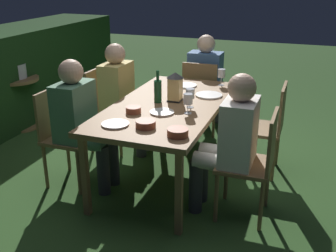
{
  "coord_description": "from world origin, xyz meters",
  "views": [
    {
      "loc": [
        -3.25,
        -1.17,
        1.84
      ],
      "look_at": [
        0.0,
        0.0,
        0.51
      ],
      "focal_mm": 43.49,
      "sensor_mm": 36.0,
      "label": 1
    }
  ],
  "objects_px": {
    "dining_table": "(168,109)",
    "plate_b": "(186,85)",
    "person_in_green": "(81,119)",
    "chair_side_left_a": "(254,160)",
    "lantern_centerpiece": "(175,85)",
    "plate_c": "(115,124)",
    "person_in_blue": "(206,77)",
    "bowl_salad": "(178,132)",
    "person_in_cream": "(230,139)",
    "wine_glass_c": "(190,94)",
    "bowl_olives": "(146,124)",
    "wine_glass_b": "(221,74)",
    "side_table": "(18,95)",
    "chair_side_right_a": "(63,132)",
    "plate_d": "(209,95)",
    "wine_glass_a": "(188,100)",
    "chair_side_left_b": "(268,124)",
    "chair_head_far": "(202,94)",
    "plate_a": "(162,112)",
    "bowl_bread": "(133,110)",
    "chair_side_right_b": "(106,105)",
    "person_in_mustard": "(122,93)",
    "ice_bucket": "(15,70)",
    "green_bottle_on_table": "(158,91)"
  },
  "relations": [
    {
      "from": "dining_table",
      "to": "plate_b",
      "type": "xyz_separation_m",
      "value": [
        0.6,
        0.02,
        0.06
      ]
    },
    {
      "from": "person_in_green",
      "to": "chair_side_left_a",
      "type": "relative_size",
      "value": 1.32
    },
    {
      "from": "lantern_centerpiece",
      "to": "plate_c",
      "type": "height_order",
      "value": "lantern_centerpiece"
    },
    {
      "from": "person_in_blue",
      "to": "bowl_salad",
      "type": "relative_size",
      "value": 7.45
    },
    {
      "from": "person_in_cream",
      "to": "wine_glass_c",
      "type": "xyz_separation_m",
      "value": [
        0.36,
        0.43,
        0.2
      ]
    },
    {
      "from": "bowl_olives",
      "to": "person_in_green",
      "type": "bearing_deg",
      "value": 73.46
    },
    {
      "from": "wine_glass_b",
      "to": "side_table",
      "type": "relative_size",
      "value": 0.27
    },
    {
      "from": "chair_side_right_a",
      "to": "person_in_cream",
      "type": "height_order",
      "value": "person_in_cream"
    },
    {
      "from": "plate_d",
      "to": "wine_glass_a",
      "type": "bearing_deg",
      "value": 175.89
    },
    {
      "from": "lantern_centerpiece",
      "to": "bowl_salad",
      "type": "distance_m",
      "value": 0.84
    },
    {
      "from": "lantern_centerpiece",
      "to": "person_in_green",
      "type": "bearing_deg",
      "value": 126.01
    },
    {
      "from": "wine_glass_a",
      "to": "plate_d",
      "type": "height_order",
      "value": "wine_glass_a"
    },
    {
      "from": "lantern_centerpiece",
      "to": "chair_side_right_a",
      "type": "bearing_deg",
      "value": 119.49
    },
    {
      "from": "chair_side_left_b",
      "to": "bowl_olives",
      "type": "bearing_deg",
      "value": 141.68
    },
    {
      "from": "chair_head_far",
      "to": "plate_a",
      "type": "xyz_separation_m",
      "value": [
        -1.42,
        -0.04,
        0.25
      ]
    },
    {
      "from": "dining_table",
      "to": "plate_d",
      "type": "distance_m",
      "value": 0.45
    },
    {
      "from": "dining_table",
      "to": "side_table",
      "type": "relative_size",
      "value": 2.85
    },
    {
      "from": "chair_side_right_a",
      "to": "bowl_bread",
      "type": "distance_m",
      "value": 0.72
    },
    {
      "from": "dining_table",
      "to": "wine_glass_c",
      "type": "distance_m",
      "value": 0.28
    },
    {
      "from": "person_in_cream",
      "to": "plate_d",
      "type": "xyz_separation_m",
      "value": [
        0.75,
        0.37,
        0.09
      ]
    },
    {
      "from": "bowl_olives",
      "to": "bowl_bread",
      "type": "xyz_separation_m",
      "value": [
        0.27,
        0.23,
        -0.0
      ]
    },
    {
      "from": "chair_side_left_b",
      "to": "person_in_blue",
      "type": "height_order",
      "value": "person_in_blue"
    },
    {
      "from": "person_in_cream",
      "to": "plate_c",
      "type": "distance_m",
      "value": 0.89
    },
    {
      "from": "bowl_olives",
      "to": "wine_glass_c",
      "type": "bearing_deg",
      "value": -17.1
    },
    {
      "from": "wine_glass_b",
      "to": "wine_glass_c",
      "type": "distance_m",
      "value": 0.81
    },
    {
      "from": "bowl_salad",
      "to": "plate_b",
      "type": "bearing_deg",
      "value": 14.96
    },
    {
      "from": "chair_side_right_b",
      "to": "person_in_cream",
      "type": "distance_m",
      "value": 1.71
    },
    {
      "from": "chair_side_left_a",
      "to": "wine_glass_a",
      "type": "relative_size",
      "value": 5.15
    },
    {
      "from": "side_table",
      "to": "person_in_mustard",
      "type": "bearing_deg",
      "value": -96.1
    },
    {
      "from": "wine_glass_b",
      "to": "plate_b",
      "type": "distance_m",
      "value": 0.38
    },
    {
      "from": "wine_glass_c",
      "to": "chair_side_right_a",
      "type": "bearing_deg",
      "value": 108.91
    },
    {
      "from": "chair_side_left_a",
      "to": "plate_d",
      "type": "distance_m",
      "value": 0.97
    },
    {
      "from": "chair_side_right_b",
      "to": "wine_glass_c",
      "type": "bearing_deg",
      "value": -112.89
    },
    {
      "from": "plate_b",
      "to": "plate_d",
      "type": "height_order",
      "value": "same"
    },
    {
      "from": "person_in_cream",
      "to": "wine_glass_b",
      "type": "relative_size",
      "value": 6.8
    },
    {
      "from": "person_in_green",
      "to": "plate_a",
      "type": "height_order",
      "value": "person_in_green"
    },
    {
      "from": "chair_side_right_b",
      "to": "side_table",
      "type": "height_order",
      "value": "chair_side_right_b"
    },
    {
      "from": "chair_side_right_a",
      "to": "bowl_salad",
      "type": "distance_m",
      "value": 1.23
    },
    {
      "from": "plate_c",
      "to": "bowl_bread",
      "type": "xyz_separation_m",
      "value": [
        0.31,
        -0.01,
        0.02
      ]
    },
    {
      "from": "ice_bucket",
      "to": "chair_side_right_a",
      "type": "bearing_deg",
      "value": -127.08
    },
    {
      "from": "plate_a",
      "to": "bowl_salad",
      "type": "xyz_separation_m",
      "value": [
        -0.43,
        -0.28,
        0.02
      ]
    },
    {
      "from": "plate_c",
      "to": "plate_a",
      "type": "bearing_deg",
      "value": -32.4
    },
    {
      "from": "plate_a",
      "to": "chair_side_left_b",
      "type": "bearing_deg",
      "value": -50.11
    },
    {
      "from": "lantern_centerpiece",
      "to": "wine_glass_b",
      "type": "height_order",
      "value": "lantern_centerpiece"
    },
    {
      "from": "wine_glass_a",
      "to": "side_table",
      "type": "bearing_deg",
      "value": 72.19
    },
    {
      "from": "chair_side_right_b",
      "to": "person_in_cream",
      "type": "bearing_deg",
      "value": -118.51
    },
    {
      "from": "chair_side_right_b",
      "to": "plate_c",
      "type": "bearing_deg",
      "value": -148.38
    },
    {
      "from": "chair_side_right_a",
      "to": "person_in_cream",
      "type": "xyz_separation_m",
      "value": [
        0.0,
        -1.5,
        0.15
      ]
    },
    {
      "from": "green_bottle_on_table",
      "to": "wine_glass_a",
      "type": "relative_size",
      "value": 1.72
    },
    {
      "from": "chair_side_right_b",
      "to": "ice_bucket",
      "type": "distance_m",
      "value": 1.31
    }
  ]
}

